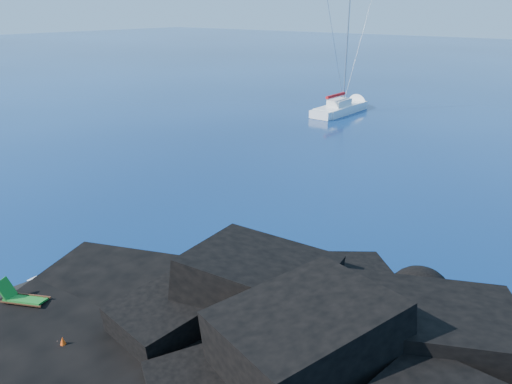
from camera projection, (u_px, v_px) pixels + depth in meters
beach at (48, 342)px, 18.32m from camera, size 9.08×6.86×0.70m
surf_foam at (152, 294)px, 21.34m from camera, size 10.00×8.00×0.06m
sailboat at (341, 113)px, 57.42m from camera, size 2.66×12.45×13.05m
deck_chair at (25, 294)px, 19.54m from camera, size 1.98×1.53×1.25m
towel at (52, 342)px, 17.74m from camera, size 1.92×0.98×0.05m
sunbather at (51, 338)px, 17.69m from camera, size 1.80×0.53×0.24m
marker_cone at (63, 344)px, 17.20m from camera, size 0.45×0.45×0.58m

